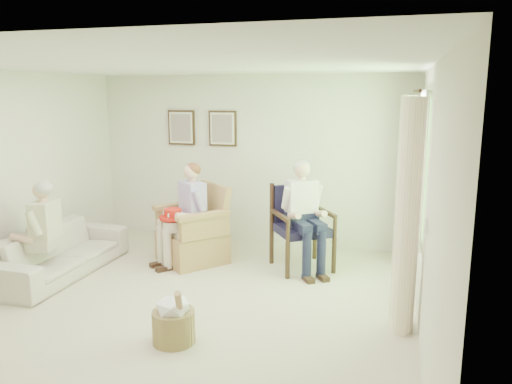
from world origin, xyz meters
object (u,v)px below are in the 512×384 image
wood_armchair (304,223)px  person_sofa (40,227)px  person_wicker (188,207)px  hatbox (174,319)px  wicker_armchair (193,237)px  red_hat (173,215)px  sofa (60,252)px  person_dark (302,208)px

wood_armchair → person_sofa: (-2.98, -1.52, 0.11)m
person_wicker → hatbox: person_wicker is taller
wicker_armchair → hatbox: bearing=-31.9°
person_wicker → red_hat: person_wicker is taller
hatbox → person_sofa: bearing=157.2°
wood_armchair → sofa: wood_armchair is taller
person_wicker → sofa: bearing=-110.7°
person_dark → person_sofa: 3.27m
person_sofa → wicker_armchair: bearing=119.6°
wood_armchair → person_dark: person_dark is taller
person_wicker → red_hat: (-0.17, -0.14, -0.09)m
red_hat → sofa: bearing=-151.8°
person_dark → red_hat: person_dark is taller
sofa → person_wicker: person_wicker is taller
person_wicker → person_dark: bearing=46.1°
red_hat → hatbox: 2.20m
wood_armchair → sofa: bearing=167.9°
wicker_armchair → wood_armchair: bearing=47.5°
wood_armchair → person_wicker: (-1.53, -0.36, 0.20)m
wood_armchair → sofa: (-2.98, -1.19, -0.30)m
person_dark → hatbox: 2.47m
wicker_armchair → person_dark: (1.53, 0.03, 0.51)m
person_dark → hatbox: (-0.77, -2.27, -0.62)m
red_hat → person_wicker: bearing=41.2°
sofa → person_wicker: size_ratio=1.49×
wicker_armchair → hatbox: (0.75, -2.23, -0.11)m
person_dark → person_sofa: (-2.98, -1.34, -0.14)m
wood_armchair → red_hat: bearing=162.6°
wicker_armchair → person_wicker: bearing=-50.5°
person_sofa → hatbox: bearing=55.0°
person_dark → sofa: bearing=164.8°
wood_armchair → red_hat: size_ratio=3.05×
wood_armchair → red_hat: 1.77m
sofa → hatbox: 2.54m
sofa → person_wicker: bearing=-60.2°
person_wicker → hatbox: size_ratio=2.30×
person_sofa → hatbox: 2.45m
sofa → person_sofa: size_ratio=1.62×
person_sofa → red_hat: size_ratio=3.50×
sofa → person_dark: size_ratio=1.43×
person_wicker → hatbox: bearing=-30.7°
person_wicker → person_dark: person_dark is taller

